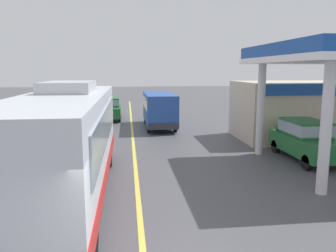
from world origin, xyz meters
name	(u,v)px	position (x,y,z in m)	size (l,w,h in m)	color
ground	(132,126)	(0.00, 20.00, 0.00)	(120.00, 120.00, 0.00)	#4C4C51
lane_divider_stripe	(133,139)	(0.00, 15.00, 0.00)	(0.16, 50.00, 0.01)	#D8CC4C
coach_bus_main	(66,145)	(-2.25, 6.10, 1.72)	(2.60, 11.04, 3.69)	silver
gas_station_roadside	(316,97)	(9.77, 12.19, 2.63)	(9.10, 11.95, 5.10)	#194799
car_at_pump	(306,138)	(7.77, 9.47, 1.01)	(1.70, 4.20, 1.82)	#1E602D
minibus_opposing_lane	(159,107)	(1.96, 19.11, 1.47)	(2.04, 6.13, 2.44)	#264C9E
pedestrian_near_pump	(310,135)	(8.58, 10.48, 0.93)	(0.55, 0.22, 1.66)	#33333F
pedestrian_by_shop	(281,134)	(7.20, 10.80, 0.93)	(0.55, 0.22, 1.66)	#33333F
car_trailing_behind_bus	(110,107)	(-1.69, 23.33, 1.01)	(1.70, 4.20, 1.82)	#1E602D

